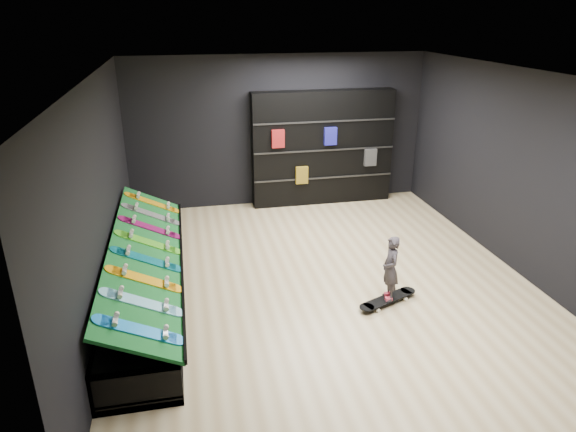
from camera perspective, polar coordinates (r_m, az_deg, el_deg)
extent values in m
cube|color=beige|center=(7.77, 3.94, -7.11)|extent=(6.00, 7.00, 0.01)
cube|color=white|center=(6.85, 4.61, 15.43)|extent=(6.00, 7.00, 0.01)
cube|color=black|center=(10.46, -1.05, 9.40)|extent=(6.00, 0.02, 3.00)
cube|color=black|center=(4.24, 17.51, -11.56)|extent=(6.00, 0.02, 3.00)
cube|color=black|center=(6.99, -20.12, 1.63)|extent=(0.02, 7.00, 3.00)
cube|color=black|center=(8.48, 24.21, 4.46)|extent=(0.02, 7.00, 3.00)
cube|color=#0D521C|center=(7.23, -15.41, -3.92)|extent=(0.92, 4.50, 0.46)
cube|color=black|center=(10.56, 3.85, 7.55)|extent=(2.89, 0.34, 2.31)
imported|color=black|center=(7.13, 11.21, -7.03)|extent=(0.16, 0.22, 0.55)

